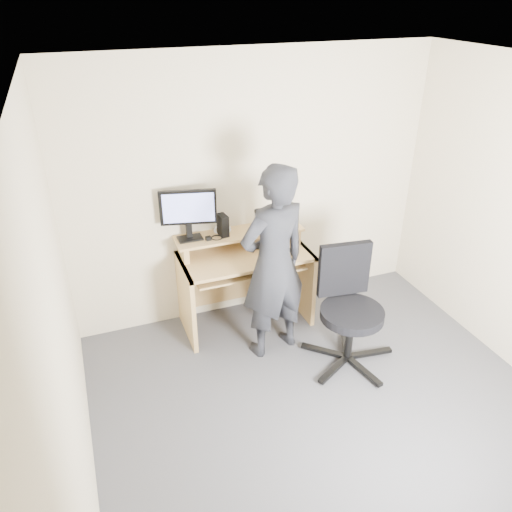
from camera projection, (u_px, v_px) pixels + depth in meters
ground at (334, 421)px, 3.81m from camera, size 3.50×3.50×0.00m
back_wall at (254, 189)px, 4.64m from camera, size 3.50×0.02×2.50m
ceiling at (371, 79)px, 2.60m from camera, size 3.50×3.50×0.02m
desk at (243, 270)px, 4.73m from camera, size 1.20×0.60×0.91m
monitor at (188, 210)px, 4.35m from camera, size 0.49×0.15×0.47m
external_drive at (223, 225)px, 4.52m from camera, size 0.08×0.14×0.20m
travel_mug at (259, 221)px, 4.61m from camera, size 0.09×0.09×0.18m
smartphone at (271, 229)px, 4.66m from camera, size 0.08×0.14×0.01m
charger at (208, 238)px, 4.47m from camera, size 0.05×0.04×0.03m
headphones at (222, 230)px, 4.64m from camera, size 0.18×0.18×0.06m
keyboard at (239, 269)px, 4.51m from camera, size 0.46×0.19×0.03m
mouse at (289, 250)px, 4.60m from camera, size 0.11×0.09×0.04m
office_chair at (349, 303)px, 4.22m from camera, size 0.80×0.81×1.02m
person at (274, 264)px, 4.16m from camera, size 0.72×0.55×1.75m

